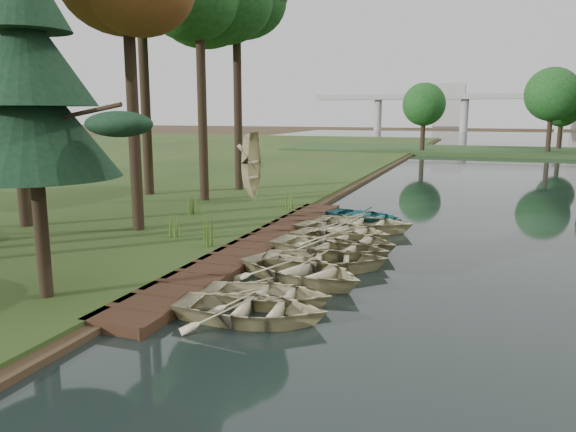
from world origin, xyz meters
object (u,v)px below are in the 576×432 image
(boardwalk, at_px, (258,245))
(rowboat_2, at_px, (302,267))
(rowboat_1, at_px, (267,291))
(stored_rowboat, at_px, (253,194))
(rowboat_0, at_px, (251,305))
(pine_tree, at_px, (29,86))

(boardwalk, relative_size, rowboat_2, 4.17)
(boardwalk, xyz_separation_m, rowboat_1, (2.38, -5.12, 0.23))
(rowboat_2, bearing_deg, stored_rowboat, 51.94)
(rowboat_0, height_order, rowboat_1, rowboat_0)
(boardwalk, xyz_separation_m, rowboat_0, (2.44, -6.24, 0.26))
(rowboat_0, distance_m, pine_tree, 6.91)
(rowboat_0, distance_m, rowboat_1, 1.12)
(rowboat_1, distance_m, stored_rowboat, 14.36)
(boardwalk, distance_m, rowboat_0, 6.71)
(rowboat_2, distance_m, pine_tree, 7.98)
(rowboat_2, height_order, pine_tree, pine_tree)
(rowboat_0, height_order, pine_tree, pine_tree)
(rowboat_2, bearing_deg, boardwalk, 62.88)
(stored_rowboat, xyz_separation_m, pine_tree, (1.03, -14.97, 4.53))
(rowboat_0, relative_size, rowboat_2, 0.90)
(stored_rowboat, relative_size, pine_tree, 0.42)
(boardwalk, bearing_deg, rowboat_1, -65.04)
(rowboat_2, relative_size, stored_rowboat, 1.15)
(boardwalk, distance_m, rowboat_1, 5.65)
(rowboat_1, bearing_deg, stored_rowboat, 18.32)
(stored_rowboat, height_order, pine_tree, pine_tree)
(rowboat_1, height_order, stored_rowboat, stored_rowboat)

